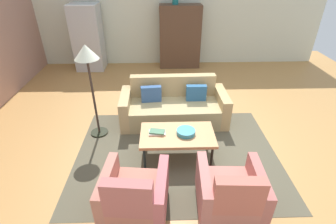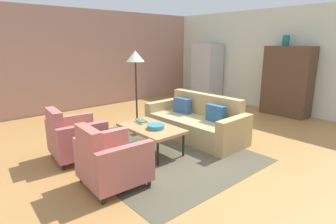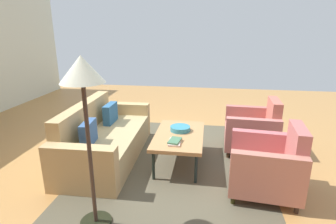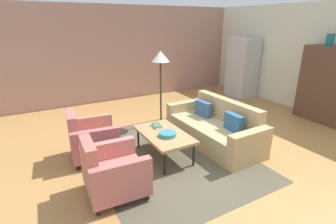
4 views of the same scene
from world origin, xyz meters
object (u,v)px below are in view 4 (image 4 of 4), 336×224
Objects in this scene: armchair_right at (111,173)px; cabinet at (327,85)px; couch at (216,129)px; book_stack at (157,125)px; fruit_bowl at (168,134)px; floor_lamp at (160,63)px; vase_tall at (330,40)px; coffee_table at (164,135)px; refrigerator at (242,68)px; armchair_left at (90,140)px.

cabinet reaches higher than armchair_right.
book_stack is at bearing 73.01° from couch.
fruit_bowl is 1.98m from floor_lamp.
vase_tall is (-0.15, -0.00, 1.04)m from cabinet.
book_stack is at bearing 130.69° from armchair_right.
coffee_table is 0.33m from book_stack.
armchair_right reaches higher than coffee_table.
vase_tall reaches higher than refrigerator.
armchair_left is 1.00× the size of armchair_right.
fruit_bowl is 4.87m from refrigerator.
cabinet is at bearing 2.24° from refrigerator.
couch is 7.85× the size of vase_tall.
fruit_bowl is 1.11× the size of book_stack.
vase_tall is (0.04, 4.26, 1.44)m from fruit_bowl.
fruit_bowl is 0.46m from book_stack.
fruit_bowl is (0.14, -0.00, 0.07)m from coffee_table.
vase_tall is at bearing 87.39° from armchair_left.
armchair_right is (0.60, -1.17, -0.08)m from coffee_table.
coffee_table is 4.81m from refrigerator.
vase_tall reaches higher than armchair_right.
floor_lamp reaches higher than armchair_right.
couch is 2.43m from armchair_left.
refrigerator is 1.08× the size of floor_lamp.
armchair_left is 3.26× the size of vase_tall.
floor_lamp is (-1.12, 0.68, 0.96)m from book_stack.
refrigerator is at bearing -177.74° from vase_tall.
vase_tall is 0.15× the size of refrigerator.
couch is 1.22m from book_stack.
book_stack is 4.51m from vase_tall.
vase_tall is at bearing -94.57° from couch.
armchair_right is at bearing -62.90° from coffee_table.
armchair_left is 0.49× the size of cabinet.
book_stack is (-0.92, 1.19, 0.14)m from armchair_right.
couch is 2.41× the size of armchair_left.
cabinet is 1.05× the size of floor_lamp.
armchair_left is 2.92× the size of fruit_bowl.
refrigerator is at bearing -177.76° from cabinet.
floor_lamp reaches higher than armchair_left.
vase_tall reaches higher than fruit_bowl.
armchair_left is 0.51× the size of floor_lamp.
coffee_table is 1.32m from armchair_left.
floor_lamp is at bearing 119.93° from armchair_left.
coffee_table is 1.36× the size of armchair_right.
cabinet is at bearing 81.27° from book_stack.
fruit_bowl is at bearing -59.09° from refrigerator.
couch is 3.49m from vase_tall.
floor_lamp is at bearing 148.90° from book_stack.
couch reaches higher than coffee_table.
floor_lamp is at bearing -75.37° from refrigerator.
couch is 1.15× the size of refrigerator.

